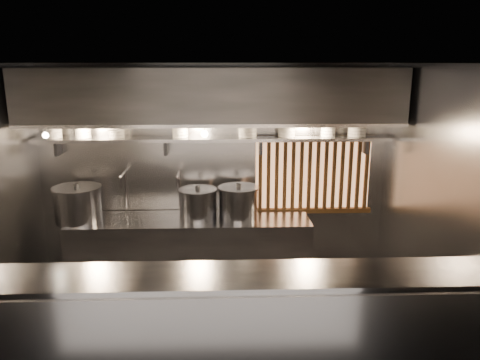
{
  "coord_description": "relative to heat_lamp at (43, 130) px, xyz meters",
  "views": [
    {
      "loc": [
        0.12,
        -4.46,
        2.81
      ],
      "look_at": [
        0.31,
        0.55,
        1.54
      ],
      "focal_mm": 35.0,
      "sensor_mm": 36.0,
      "label": 1
    }
  ],
  "objects": [
    {
      "name": "stock_pot_left",
      "position": [
        0.23,
        0.25,
        -0.95
      ],
      "size": [
        0.75,
        0.75,
        0.48
      ],
      "rotation": [
        0.0,
        0.0,
        -0.32
      ],
      "color": "gray",
      "rests_on": "cooking_bench"
    },
    {
      "name": "serving_counter",
      "position": [
        1.9,
        -1.81,
        -1.5
      ],
      "size": [
        4.5,
        0.56,
        1.13
      ],
      "color": "gray",
      "rests_on": "floor"
    },
    {
      "name": "faucet_left",
      "position": [
        0.75,
        0.52,
        -0.76
      ],
      "size": [
        0.04,
        0.3,
        0.5
      ],
      "color": "silver",
      "rests_on": "wall_back"
    },
    {
      "name": "bowl_shelf",
      "position": [
        1.9,
        0.47,
        -0.19
      ],
      "size": [
        4.4,
        0.34,
        0.04
      ],
      "primitive_type": "cube",
      "color": "gray",
      "rests_on": "wall_back"
    },
    {
      "name": "bowl_stack_0",
      "position": [
        -0.05,
        0.47,
        -0.08
      ],
      "size": [
        0.2,
        0.2,
        0.17
      ],
      "color": "white",
      "rests_on": "bowl_shelf"
    },
    {
      "name": "bowl_stack_3",
      "position": [
        1.49,
        0.47,
        -0.1
      ],
      "size": [
        0.21,
        0.21,
        0.13
      ],
      "color": "white",
      "rests_on": "bowl_shelf"
    },
    {
      "name": "faucet_right",
      "position": [
        1.45,
        0.52,
        -0.76
      ],
      "size": [
        0.04,
        0.3,
        0.5
      ],
      "color": "silver",
      "rests_on": "wall_back"
    },
    {
      "name": "bowl_stack_1",
      "position": [
        0.3,
        0.47,
        -0.1
      ],
      "size": [
        0.21,
        0.21,
        0.13
      ],
      "color": "white",
      "rests_on": "bowl_shelf"
    },
    {
      "name": "exhaust_hood",
      "position": [
        1.9,
        0.25,
        0.36
      ],
      "size": [
        4.4,
        0.81,
        0.65
      ],
      "color": "#2D2D30",
      "rests_on": "ceiling"
    },
    {
      "name": "cooking_bench",
      "position": [
        1.6,
        0.28,
        -1.62
      ],
      "size": [
        3.0,
        0.7,
        0.9
      ],
      "primitive_type": "cube",
      "color": "gray",
      "rests_on": "floor"
    },
    {
      "name": "bowl_stack_2",
      "position": [
        0.71,
        0.47,
        -0.12
      ],
      "size": [
        0.21,
        0.21,
        0.09
      ],
      "color": "white",
      "rests_on": "bowl_shelf"
    },
    {
      "name": "bowl_stack_7",
      "position": [
        3.7,
        0.47,
        -0.1
      ],
      "size": [
        0.24,
        0.24,
        0.13
      ],
      "color": "white",
      "rests_on": "bowl_shelf"
    },
    {
      "name": "wall_back",
      "position": [
        1.9,
        0.65,
        -0.67
      ],
      "size": [
        4.5,
        0.0,
        4.5
      ],
      "primitive_type": "plane",
      "rotation": [
        1.57,
        0.0,
        0.0
      ],
      "color": "gray",
      "rests_on": "floor"
    },
    {
      "name": "bowl_stack_6",
      "position": [
        3.34,
        0.47,
        -0.08
      ],
      "size": [
        0.2,
        0.2,
        0.17
      ],
      "color": "white",
      "rests_on": "bowl_shelf"
    },
    {
      "name": "wood_screen",
      "position": [
        3.2,
        0.6,
        -0.69
      ],
      "size": [
        1.56,
        0.09,
        1.04
      ],
      "color": "#F4A96E",
      "rests_on": "wall_back"
    },
    {
      "name": "bowl_stack_4",
      "position": [
        2.33,
        0.47,
        -0.08
      ],
      "size": [
        0.24,
        0.24,
        0.17
      ],
      "color": "white",
      "rests_on": "bowl_shelf"
    },
    {
      "name": "pendant_bulb",
      "position": [
        1.8,
        0.35,
        -0.11
      ],
      "size": [
        0.09,
        0.09,
        0.19
      ],
      "color": "#2D2D30",
      "rests_on": "exhaust_hood"
    },
    {
      "name": "bowl_stack_5",
      "position": [
        2.82,
        0.47,
        -0.08
      ],
      "size": [
        0.23,
        0.23,
        0.17
      ],
      "color": "white",
      "rests_on": "bowl_shelf"
    },
    {
      "name": "heat_lamp",
      "position": [
        0.0,
        0.0,
        0.0
      ],
      "size": [
        0.25,
        0.35,
        0.2
      ],
      "color": "gray",
      "rests_on": "exhaust_hood"
    },
    {
      "name": "stock_pot_mid",
      "position": [
        1.7,
        0.29,
        -0.97
      ],
      "size": [
        0.49,
        0.49,
        0.42
      ],
      "rotation": [
        0.0,
        0.0,
        -0.02
      ],
      "color": "gray",
      "rests_on": "cooking_bench"
    },
    {
      "name": "stock_pot_right",
      "position": [
        2.21,
        0.28,
        -0.96
      ],
      "size": [
        0.55,
        0.55,
        0.45
      ],
      "rotation": [
        0.0,
        0.0,
        -0.08
      ],
      "color": "gray",
      "rests_on": "cooking_bench"
    },
    {
      "name": "wall_right",
      "position": [
        4.15,
        -0.85,
        -0.67
      ],
      "size": [
        0.0,
        3.0,
        3.0
      ],
      "primitive_type": "plane",
      "rotation": [
        1.57,
        0.0,
        -1.57
      ],
      "color": "gray",
      "rests_on": "floor"
    },
    {
      "name": "floor",
      "position": [
        1.9,
        -0.85,
        -2.07
      ],
      "size": [
        4.5,
        4.5,
        0.0
      ],
      "primitive_type": "plane",
      "color": "black",
      "rests_on": "ground"
    },
    {
      "name": "ceiling",
      "position": [
        1.9,
        -0.85,
        0.73
      ],
      "size": [
        4.5,
        4.5,
        0.0
      ],
      "primitive_type": "plane",
      "rotation": [
        3.14,
        0.0,
        0.0
      ],
      "color": "black",
      "rests_on": "wall_back"
    }
  ]
}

